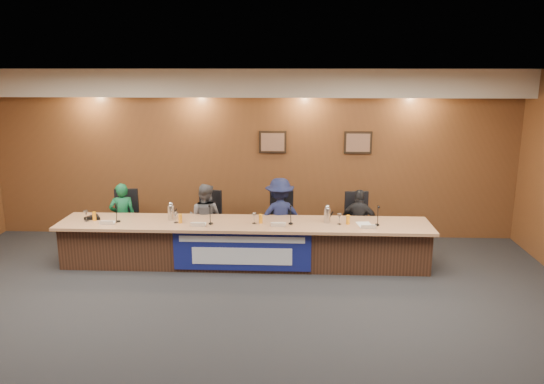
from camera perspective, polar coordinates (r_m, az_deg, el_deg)
The scene contains 39 objects.
floor at distance 6.84m, azimuth -4.97°, elevation -15.03°, with size 10.00×10.00×0.00m, color black.
ceiling at distance 6.02m, azimuth -5.60°, elevation 12.85°, with size 10.00×8.00×0.04m, color silver.
wall_back at distance 10.13m, azimuth -2.18°, elevation 4.03°, with size 10.00×0.04×3.20m, color brown.
soffit at distance 9.75m, azimuth -2.38°, elevation 11.64°, with size 10.00×0.50×0.50m, color beige.
dais_body at distance 8.89m, azimuth -2.98°, elevation -5.65°, with size 6.00×0.80×0.70m, color #402517.
dais_top at distance 8.72m, azimuth -3.04°, elevation -3.43°, with size 6.10×0.95×0.05m, color #B17E57.
banner at distance 8.49m, azimuth -3.25°, elevation -6.38°, with size 2.20×0.02×0.65m, color navy.
banner_text_upper at distance 8.41m, azimuth -3.28°, elevation -5.13°, with size 2.00×0.01×0.10m, color silver.
banner_text_lower at distance 8.50m, azimuth -3.26°, elevation -6.91°, with size 1.60×0.01×0.28m, color silver.
wall_photo_left at distance 10.03m, azimuth 0.08°, elevation 5.40°, with size 0.52×0.04×0.42m, color black.
wall_photo_right at distance 10.09m, azimuth 9.23°, elevation 5.27°, with size 0.52×0.04×0.42m, color black.
panelist_a at distance 9.79m, azimuth -15.76°, elevation -2.66°, with size 0.46×0.30×1.25m, color #0E522D.
panelist_b at distance 9.42m, azimuth -7.19°, elevation -2.85°, with size 0.61×0.48×1.25m, color #4F5055.
panelist_c at distance 9.28m, azimuth 0.83°, elevation -2.64°, with size 0.88×0.51×1.37m, color #14193D.
panelist_d at distance 9.36m, azimuth 9.38°, elevation -3.27°, with size 0.69×0.29×1.18m, color black.
office_chair_a at distance 9.92m, azimuth -15.52°, elevation -3.31°, with size 0.48×0.48×0.08m, color black.
office_chair_b at distance 9.56m, azimuth -7.06°, elevation -3.53°, with size 0.48×0.48×0.08m, color black.
office_chair_c at distance 9.43m, azimuth 0.85°, elevation -3.67°, with size 0.48×0.48×0.08m, color black.
office_chair_d at distance 9.49m, azimuth 9.29°, elevation -3.74°, with size 0.48×0.48×0.08m, color black.
nameplate_a at distance 8.96m, azimuth -17.39°, elevation -3.13°, with size 0.24×0.06×0.09m, color white.
microphone_a at distance 9.09m, azimuth -16.21°, elevation -3.04°, with size 0.07×0.07×0.02m, color black.
juice_glass_a at distance 9.26m, azimuth -18.57°, elevation -2.49°, with size 0.06×0.06×0.15m, color orange.
water_glass_a at distance 9.26m, azimuth -19.36°, elevation -2.45°, with size 0.08×0.08×0.18m, color silver.
nameplate_b at distance 8.53m, azimuth -7.98°, elevation -3.44°, with size 0.24×0.06×0.09m, color white.
microphone_b at distance 8.66m, azimuth -6.60°, elevation -3.39°, with size 0.07×0.07×0.02m, color black.
juice_glass_b at distance 8.78m, azimuth -9.84°, elevation -2.83°, with size 0.06×0.06×0.15m, color orange.
water_glass_b at distance 8.79m, azimuth -10.33°, elevation -2.73°, with size 0.08×0.08×0.18m, color silver.
nameplate_c at distance 8.45m, azimuth 0.67°, elevation -3.49°, with size 0.24×0.06×0.09m, color white.
microphone_c at distance 8.61m, azimuth 2.02°, elevation -3.41°, with size 0.07×0.07×0.02m, color black.
juice_glass_c at distance 8.64m, azimuth -1.23°, elevation -2.90°, with size 0.06×0.06×0.15m, color orange.
water_glass_c at distance 8.61m, azimuth -1.93°, elevation -2.85°, with size 0.08×0.08×0.18m, color silver.
nameplate_d at distance 8.47m, azimuth 10.34°, elevation -3.66°, with size 0.24×0.06×0.09m, color white.
microphone_d at distance 8.71m, azimuth 11.23°, elevation -3.47°, with size 0.07×0.07×0.02m, color black.
juice_glass_d at distance 8.67m, azimuth 8.18°, elevation -2.97°, with size 0.06×0.06×0.15m, color orange.
water_glass_d at distance 8.64m, azimuth 7.27°, elevation -2.91°, with size 0.08×0.08×0.18m, color silver.
carafe_left at distance 8.97m, azimuth -10.79°, elevation -2.19°, with size 0.11×0.11×0.25m, color silver.
carafe_right at distance 8.70m, azimuth 5.96°, elevation -2.52°, with size 0.11×0.11×0.24m, color silver.
speakerphone at distance 9.38m, azimuth -18.62°, elevation -2.60°, with size 0.32×0.32×0.05m, color black.
paper_stack at distance 8.71m, azimuth 9.91°, elevation -3.46°, with size 0.22×0.30×0.01m, color white.
Camera 1 is at (0.85, -5.95, 3.26)m, focal length 35.00 mm.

